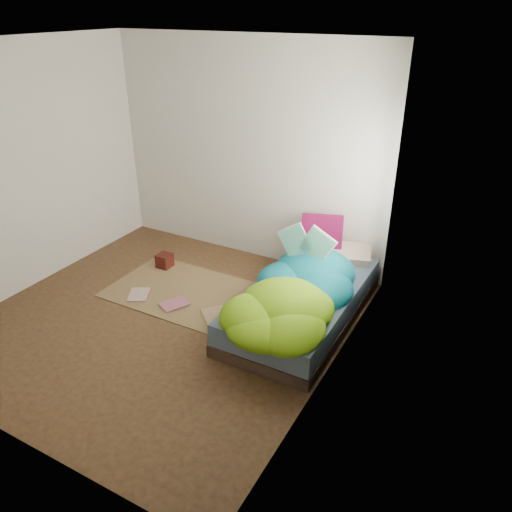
{
  "coord_description": "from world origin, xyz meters",
  "views": [
    {
      "loc": [
        2.85,
        -3.25,
        2.89
      ],
      "look_at": [
        0.67,
        0.75,
        0.56
      ],
      "focal_mm": 35.0,
      "sensor_mm": 36.0,
      "label": 1
    }
  ],
  "objects": [
    {
      "name": "floor_book_b",
      "position": [
        -0.15,
        0.31,
        0.03
      ],
      "size": [
        0.31,
        0.35,
        0.03
      ],
      "primitive_type": "imported",
      "rotation": [
        0.0,
        0.0,
        -0.45
      ],
      "color": "#AF6575",
      "rests_on": "rug"
    },
    {
      "name": "pillow_magenta",
      "position": [
        1.07,
        1.54,
        0.57
      ],
      "size": [
        0.48,
        0.28,
        0.46
      ],
      "primitive_type": "cube",
      "rotation": [
        0.0,
        0.0,
        0.34
      ],
      "color": "#490423",
      "rests_on": "bed"
    },
    {
      "name": "room_walls",
      "position": [
        0.01,
        0.01,
        1.63
      ],
      "size": [
        3.54,
        3.54,
        2.62
      ],
      "color": "silver",
      "rests_on": "ground"
    },
    {
      "name": "bed",
      "position": [
        1.22,
        0.72,
        0.17
      ],
      "size": [
        1.0,
        2.0,
        0.34
      ],
      "color": "#392A1F",
      "rests_on": "ground"
    },
    {
      "name": "rug",
      "position": [
        -0.15,
        0.55,
        0.01
      ],
      "size": [
        1.6,
        1.1,
        0.01
      ],
      "primitive_type": "cube",
      "color": "brown",
      "rests_on": "ground"
    },
    {
      "name": "pillow_floral",
      "position": [
        1.37,
        1.54,
        0.4
      ],
      "size": [
        0.6,
        0.47,
        0.12
      ],
      "primitive_type": "cube",
      "rotation": [
        0.0,
        0.0,
        0.29
      ],
      "color": "beige",
      "rests_on": "bed"
    },
    {
      "name": "ground",
      "position": [
        0.0,
        0.0,
        0.0
      ],
      "size": [
        3.5,
        3.5,
        0.0
      ],
      "primitive_type": "cube",
      "color": "#402518",
      "rests_on": "ground"
    },
    {
      "name": "duvet",
      "position": [
        1.22,
        0.5,
        0.51
      ],
      "size": [
        0.96,
        1.84,
        0.34
      ],
      "primitive_type": null,
      "color": "#075975",
      "rests_on": "bed"
    },
    {
      "name": "wooden_box",
      "position": [
        -0.68,
        0.91,
        0.09
      ],
      "size": [
        0.17,
        0.17,
        0.16
      ],
      "primitive_type": "cube",
      "rotation": [
        0.0,
        0.0,
        0.01
      ],
      "color": "#39130C",
      "rests_on": "rug"
    },
    {
      "name": "floor_book_a",
      "position": [
        -0.6,
        0.18,
        0.02
      ],
      "size": [
        0.32,
        0.35,
        0.02
      ],
      "primitive_type": "imported",
      "rotation": [
        0.0,
        0.0,
        0.52
      ],
      "color": "beige",
      "rests_on": "rug"
    },
    {
      "name": "floor_book_c",
      "position": [
        0.38,
        0.19,
        0.02
      ],
      "size": [
        0.42,
        0.41,
        0.03
      ],
      "primitive_type": "imported",
      "rotation": [
        0.0,
        0.0,
        0.85
      ],
      "color": "tan",
      "rests_on": "rug"
    },
    {
      "name": "open_book",
      "position": [
        1.13,
        0.94,
        0.83
      ],
      "size": [
        0.5,
        0.15,
        0.3
      ],
      "primitive_type": null,
      "rotation": [
        0.0,
        0.0,
        0.08
      ],
      "color": "#307C28",
      "rests_on": "duvet"
    }
  ]
}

